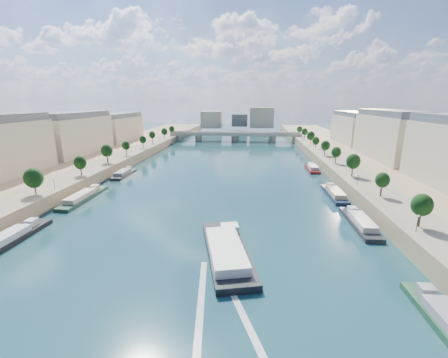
# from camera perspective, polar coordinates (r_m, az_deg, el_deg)

# --- Properties ---
(ground) EXTENTS (700.00, 700.00, 0.00)m
(ground) POSITION_cam_1_polar(r_m,az_deg,el_deg) (128.00, -1.31, -0.91)
(ground) COLOR #0B2E32
(ground) RESTS_ON ground
(quay_left) EXTENTS (44.00, 520.00, 5.00)m
(quay_left) POSITION_cam_1_polar(r_m,az_deg,el_deg) (153.10, -29.18, 0.77)
(quay_left) COLOR #9E8460
(quay_left) RESTS_ON ground
(quay_right) EXTENTS (44.00, 520.00, 5.00)m
(quay_right) POSITION_cam_1_polar(r_m,az_deg,el_deg) (139.15, 29.62, -0.53)
(quay_right) COLOR #9E8460
(quay_right) RESTS_ON ground
(pave_left) EXTENTS (14.00, 520.00, 0.10)m
(pave_left) POSITION_cam_1_polar(r_m,az_deg,el_deg) (144.65, -24.39, 1.66)
(pave_left) COLOR gray
(pave_left) RESTS_ON quay_left
(pave_right) EXTENTS (14.00, 520.00, 0.10)m
(pave_right) POSITION_cam_1_polar(r_m,az_deg,el_deg) (133.03, 23.87, 0.66)
(pave_right) COLOR gray
(pave_right) RESTS_ON quay_right
(trees_left) EXTENTS (4.80, 268.80, 8.26)m
(trees_left) POSITION_cam_1_polar(r_m,az_deg,el_deg) (144.38, -23.54, 3.93)
(trees_left) COLOR #382B1E
(trees_left) RESTS_ON ground
(trees_right) EXTENTS (4.80, 268.80, 8.26)m
(trees_right) POSITION_cam_1_polar(r_m,az_deg,el_deg) (140.66, 22.07, 3.82)
(trees_right) COLOR #382B1E
(trees_right) RESTS_ON ground
(lamps_left) EXTENTS (0.36, 200.36, 4.28)m
(lamps_left) POSITION_cam_1_polar(r_m,az_deg,el_deg) (133.42, -24.89, 1.80)
(lamps_left) COLOR black
(lamps_left) RESTS_ON ground
(lamps_right) EXTENTS (0.36, 200.36, 4.28)m
(lamps_right) POSITION_cam_1_polar(r_m,az_deg,el_deg) (135.74, 21.54, 2.34)
(lamps_right) COLOR black
(lamps_right) RESTS_ON ground
(buildings_left) EXTENTS (16.00, 226.00, 23.20)m
(buildings_left) POSITION_cam_1_polar(r_m,az_deg,el_deg) (168.03, -31.20, 6.46)
(buildings_left) COLOR #C2B495
(buildings_left) RESTS_ON ground
(buildings_right) EXTENTS (16.00, 226.00, 23.20)m
(buildings_right) POSITION_cam_1_polar(r_m,az_deg,el_deg) (153.03, 32.94, 5.61)
(buildings_right) COLOR #C2B495
(buildings_right) RESTS_ON ground
(skyline) EXTENTS (79.00, 42.00, 22.00)m
(skyline) POSITION_cam_1_polar(r_m,az_deg,el_deg) (342.71, 3.46, 11.40)
(skyline) COLOR #C2B495
(skyline) RESTS_ON ground
(bridge) EXTENTS (112.00, 12.00, 8.15)m
(bridge) POSITION_cam_1_polar(r_m,az_deg,el_deg) (262.11, 2.12, 8.29)
(bridge) COLOR #C1B79E
(bridge) RESTS_ON ground
(tour_barge) EXTENTS (15.64, 31.85, 4.16)m
(tour_barge) POSITION_cam_1_polar(r_m,az_deg,el_deg) (70.58, 0.50, -13.43)
(tour_barge) COLOR black
(tour_barge) RESTS_ON ground
(wake) EXTENTS (13.55, 25.97, 0.04)m
(wake) POSITION_cam_1_polar(r_m,az_deg,el_deg) (57.32, -0.98, -22.28)
(wake) COLOR silver
(wake) RESTS_ON ground
(moored_barges_left) EXTENTS (5.00, 150.48, 3.60)m
(moored_barges_left) POSITION_cam_1_polar(r_m,az_deg,el_deg) (100.15, -32.07, -7.27)
(moored_barges_left) COLOR #191B38
(moored_barges_left) RESTS_ON ground
(moored_barges_right) EXTENTS (5.00, 166.02, 3.60)m
(moored_barges_right) POSITION_cam_1_polar(r_m,az_deg,el_deg) (87.42, 26.14, -9.53)
(moored_barges_right) COLOR black
(moored_barges_right) RESTS_ON ground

